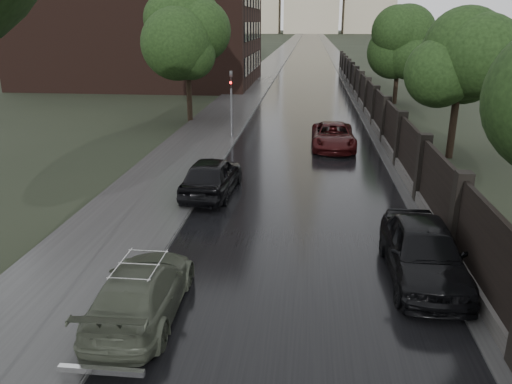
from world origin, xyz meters
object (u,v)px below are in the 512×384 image
object	(u,v)px
tree_left_far	(187,44)
tree_right_b	(461,59)
traffic_light	(231,99)
car_right_far	(333,136)
volga_sedan	(141,291)
hatchback_left	(212,176)
car_right_near	(424,251)
tree_right_c	(400,43)

from	to	relation	value
tree_left_far	tree_right_b	xyz separation A→B (m)	(15.50, -8.00, -0.29)
traffic_light	car_right_far	xyz separation A→B (m)	(5.90, -1.62, -1.71)
volga_sedan	tree_left_far	bearing A→B (deg)	-81.08
hatchback_left	car_right_far	size ratio (longest dim) A/B	0.93
tree_left_far	traffic_light	world-z (taller)	tree_left_far
car_right_near	car_right_far	size ratio (longest dim) A/B	0.96
traffic_light	car_right_near	xyz separation A→B (m)	(7.70, -16.30, -1.58)
tree_left_far	tree_right_b	bearing A→B (deg)	-27.30
tree_right_b	traffic_light	xyz separation A→B (m)	(-11.80, 2.99, -2.55)
tree_right_c	volga_sedan	xyz separation A→B (m)	(-11.10, -33.86, -4.29)
tree_right_c	hatchback_left	distance (m)	27.63
tree_right_c	car_right_near	distance (m)	31.84
tree_right_b	car_right_far	distance (m)	7.41
traffic_light	car_right_far	distance (m)	6.35
tree_right_c	car_right_near	world-z (taller)	tree_right_c
tree_right_c	car_right_far	size ratio (longest dim) A/B	1.41
tree_right_b	car_right_far	size ratio (longest dim) A/B	1.41
traffic_light	volga_sedan	world-z (taller)	traffic_light
volga_sedan	tree_right_b	bearing A→B (deg)	-126.53
hatchback_left	car_right_far	world-z (taller)	hatchback_left
tree_right_b	tree_right_c	bearing A→B (deg)	90.00
tree_right_c	traffic_light	distance (m)	19.26
car_right_near	hatchback_left	bearing A→B (deg)	137.79
tree_right_b	car_right_far	world-z (taller)	tree_right_b
tree_left_far	tree_right_b	world-z (taller)	tree_left_far
traffic_light	car_right_far	bearing A→B (deg)	-15.33
car_right_near	traffic_light	bearing A→B (deg)	115.27
tree_right_b	hatchback_left	world-z (taller)	tree_right_b
tree_left_far	tree_right_b	distance (m)	17.45
volga_sedan	hatchback_left	bearing A→B (deg)	-91.53
tree_right_c	car_right_near	bearing A→B (deg)	-97.46
tree_left_far	volga_sedan	world-z (taller)	tree_left_far
volga_sedan	hatchback_left	world-z (taller)	hatchback_left
tree_left_far	traffic_light	xyz separation A→B (m)	(3.70, -5.01, -2.84)
tree_right_c	hatchback_left	size ratio (longest dim) A/B	1.52
car_right_far	hatchback_left	bearing A→B (deg)	-122.53
tree_right_b	traffic_light	size ratio (longest dim) A/B	1.75
traffic_light	car_right_near	distance (m)	18.09
tree_right_b	car_right_near	distance (m)	14.52
tree_left_far	tree_right_c	world-z (taller)	tree_left_far
tree_right_c	volga_sedan	size ratio (longest dim) A/B	1.55
tree_left_far	volga_sedan	bearing A→B (deg)	-79.55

